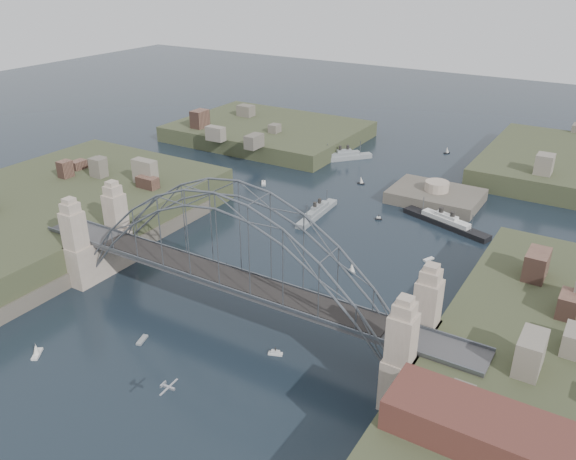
{
  "coord_description": "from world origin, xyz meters",
  "views": [
    {
      "loc": [
        51.39,
        -65.77,
        56.47
      ],
      "look_at": [
        0.0,
        18.0,
        10.0
      ],
      "focal_mm": 36.21,
      "sensor_mm": 36.0,
      "label": 1
    }
  ],
  "objects_px": {
    "fort_island": "(435,203)",
    "naval_cruiser_far": "(344,157)",
    "bridge": "(230,258)",
    "wharf_shed": "(478,427)",
    "ocean_liner": "(446,223)",
    "naval_cruiser_near": "(317,213)"
  },
  "relations": [
    {
      "from": "naval_cruiser_near",
      "to": "naval_cruiser_far",
      "type": "xyz_separation_m",
      "value": [
        -13.61,
        41.39,
        0.11
      ]
    },
    {
      "from": "bridge",
      "to": "naval_cruiser_far",
      "type": "height_order",
      "value": "bridge"
    },
    {
      "from": "bridge",
      "to": "naval_cruiser_near",
      "type": "relative_size",
      "value": 4.68
    },
    {
      "from": "naval_cruiser_far",
      "to": "wharf_shed",
      "type": "bearing_deg",
      "value": -56.7
    },
    {
      "from": "fort_island",
      "to": "naval_cruiser_far",
      "type": "relative_size",
      "value": 1.45
    },
    {
      "from": "wharf_shed",
      "to": "naval_cruiser_near",
      "type": "height_order",
      "value": "wharf_shed"
    },
    {
      "from": "bridge",
      "to": "ocean_liner",
      "type": "bearing_deg",
      "value": 71.74
    },
    {
      "from": "wharf_shed",
      "to": "naval_cruiser_near",
      "type": "xyz_separation_m",
      "value": [
        -53.27,
        60.44,
        -9.17
      ]
    },
    {
      "from": "bridge",
      "to": "wharf_shed",
      "type": "relative_size",
      "value": 4.2
    },
    {
      "from": "wharf_shed",
      "to": "naval_cruiser_near",
      "type": "distance_m",
      "value": 81.09
    },
    {
      "from": "fort_island",
      "to": "naval_cruiser_far",
      "type": "bearing_deg",
      "value": 152.93
    },
    {
      "from": "bridge",
      "to": "ocean_liner",
      "type": "relative_size",
      "value": 3.78
    },
    {
      "from": "fort_island",
      "to": "naval_cruiser_near",
      "type": "height_order",
      "value": "fort_island"
    },
    {
      "from": "bridge",
      "to": "naval_cruiser_near",
      "type": "height_order",
      "value": "bridge"
    },
    {
      "from": "bridge",
      "to": "naval_cruiser_far",
      "type": "xyz_separation_m",
      "value": [
        -22.89,
        87.83,
        -11.38
      ]
    },
    {
      "from": "bridge",
      "to": "fort_island",
      "type": "xyz_separation_m",
      "value": [
        12.0,
        70.0,
        -12.66
      ]
    },
    {
      "from": "fort_island",
      "to": "naval_cruiser_far",
      "type": "height_order",
      "value": "naval_cruiser_far"
    },
    {
      "from": "fort_island",
      "to": "wharf_shed",
      "type": "height_order",
      "value": "wharf_shed"
    },
    {
      "from": "naval_cruiser_near",
      "to": "ocean_liner",
      "type": "xyz_separation_m",
      "value": [
        28.07,
        10.52,
        0.02
      ]
    },
    {
      "from": "naval_cruiser_near",
      "to": "ocean_liner",
      "type": "distance_m",
      "value": 29.97
    },
    {
      "from": "wharf_shed",
      "to": "ocean_liner",
      "type": "xyz_separation_m",
      "value": [
        -25.21,
        70.96,
        -9.15
      ]
    },
    {
      "from": "fort_island",
      "to": "naval_cruiser_near",
      "type": "distance_m",
      "value": 31.77
    }
  ]
}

